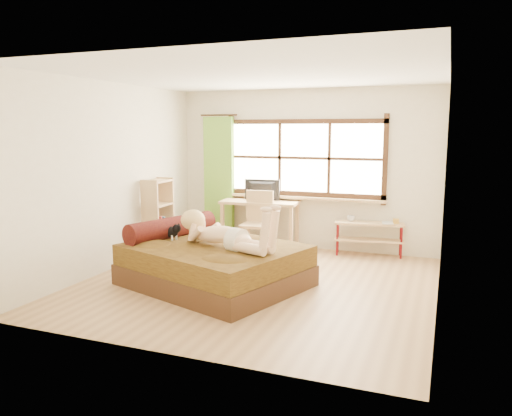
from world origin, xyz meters
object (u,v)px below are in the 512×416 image
at_px(bed, 212,263).
at_px(bookshelf, 158,216).
at_px(woman, 223,222).
at_px(chair, 258,219).
at_px(kitten, 170,230).
at_px(desk, 260,207).
at_px(pipe_shelf, 370,231).

distance_m(bed, bookshelf, 1.94).
xyz_separation_m(woman, chair, (-0.24, 1.88, -0.28)).
relative_size(bed, kitten, 8.02).
xyz_separation_m(kitten, desk, (0.53, 2.09, 0.05)).
height_order(kitten, pipe_shelf, kitten).
xyz_separation_m(kitten, bookshelf, (-0.86, 1.06, -0.04)).
bearing_deg(kitten, chair, 88.64).
relative_size(chair, bookshelf, 0.83).
xyz_separation_m(chair, bookshelf, (-1.48, -0.67, 0.06)).
xyz_separation_m(desk, bookshelf, (-1.39, -1.02, -0.08)).
xyz_separation_m(bed, woman, (0.20, -0.07, 0.57)).
bearing_deg(woman, desk, 117.12).
height_order(bed, bookshelf, bookshelf).
bearing_deg(pipe_shelf, bed, -135.43).
relative_size(kitten, pipe_shelf, 0.29).
relative_size(woman, kitten, 4.67).
distance_m(woman, kitten, 0.90).
distance_m(bed, chair, 1.83).
xyz_separation_m(woman, bookshelf, (-1.73, 1.21, -0.23)).
height_order(woman, pipe_shelf, woman).
relative_size(chair, pipe_shelf, 0.92).
height_order(woman, kitten, woman).
xyz_separation_m(bed, chair, (-0.04, 1.81, 0.28)).
relative_size(kitten, desk, 0.24).
bearing_deg(bed, woman, 0.06).
bearing_deg(desk, kitten, -108.27).
relative_size(woman, bookshelf, 1.21).
height_order(chair, pipe_shelf, chair).
relative_size(bed, bookshelf, 2.08).
height_order(desk, bookshelf, bookshelf).
bearing_deg(bookshelf, kitten, -53.02).
bearing_deg(bed, bookshelf, 161.66).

